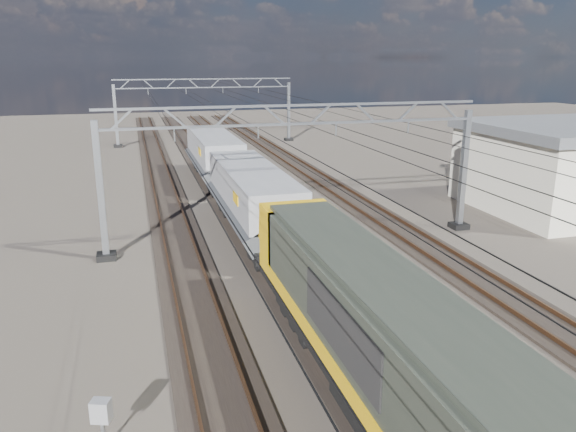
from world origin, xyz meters
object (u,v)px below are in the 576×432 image
object	(u,v)px
hopper_wagon_lead	(252,196)
hopper_wagon_mid	(214,153)
catenary_gantry_far	(205,108)
trackside_cabinet	(101,412)
catenary_gantry_mid	(298,169)
locomotive	(406,363)

from	to	relation	value
hopper_wagon_lead	hopper_wagon_mid	distance (m)	14.20
catenary_gantry_far	trackside_cabinet	distance (m)	51.00
hopper_wagon_lead	hopper_wagon_mid	bearing A→B (deg)	90.00
catenary_gantry_far	trackside_cabinet	xyz separation A→B (m)	(-9.08, -50.10, -2.87)
catenary_gantry_mid	hopper_wagon_mid	size ratio (longest dim) A/B	1.53
locomotive	hopper_wagon_mid	bearing A→B (deg)	90.00
hopper_wagon_lead	trackside_cabinet	world-z (taller)	hopper_wagon_lead
catenary_gantry_mid	hopper_wagon_mid	bearing A→B (deg)	97.16
catenary_gantry_mid	hopper_wagon_mid	world-z (taller)	catenary_gantry_mid
catenary_gantry_far	hopper_wagon_mid	distance (m)	20.25
catenary_gantry_far	hopper_wagon_mid	world-z (taller)	catenary_gantry_far
catenary_gantry_far	hopper_wagon_mid	xyz separation A→B (m)	(-2.00, -20.08, -1.67)
hopper_wagon_lead	hopper_wagon_mid	size ratio (longest dim) A/B	1.00
catenary_gantry_mid	hopper_wagon_mid	xyz separation A→B (m)	(-2.00, 15.92, -1.67)
catenary_gantry_mid	trackside_cabinet	size ratio (longest dim) A/B	14.69
catenary_gantry_far	hopper_wagon_mid	bearing A→B (deg)	-95.69
hopper_wagon_lead	locomotive	bearing A→B (deg)	-90.00
locomotive	hopper_wagon_lead	xyz separation A→B (m)	(-0.00, 17.70, -0.09)
catenary_gantry_mid	trackside_cabinet	bearing A→B (deg)	-122.78
locomotive	trackside_cabinet	world-z (taller)	locomotive
catenary_gantry_far	locomotive	size ratio (longest dim) A/B	0.94
catenary_gantry_far	hopper_wagon_mid	size ratio (longest dim) A/B	1.53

